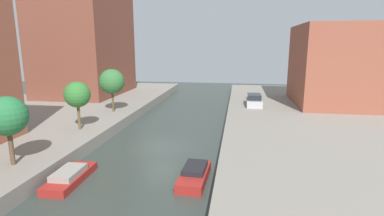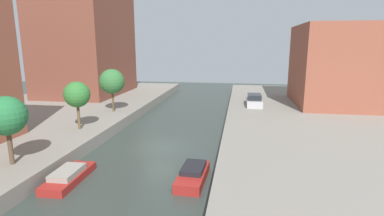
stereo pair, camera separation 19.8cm
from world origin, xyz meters
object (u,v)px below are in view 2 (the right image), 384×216
parked_car (254,101)px  moored_boat_right_2 (193,175)px  street_tree_3 (112,82)px  moored_boat_left_2 (69,176)px  street_tree_1 (6,116)px  street_tree_2 (77,95)px  apartment_tower_far (83,2)px  low_block_right (340,65)px

parked_car → moored_boat_right_2: bearing=-102.9°
street_tree_3 → moored_boat_left_2: 15.64m
street_tree_1 → moored_boat_left_2: (3.52, 0.24, -3.68)m
street_tree_2 → moored_boat_left_2: (3.52, -7.62, -3.67)m
street_tree_3 → street_tree_1: bearing=-90.0°
street_tree_2 → moored_boat_right_2: (10.96, -6.28, -3.63)m
apartment_tower_far → street_tree_1: bearing=-71.6°
street_tree_3 → parked_car: 16.61m
moored_boat_left_2 → street_tree_2: bearing=114.8°
parked_car → moored_boat_right_2: (-4.37, -19.15, -1.21)m
parked_car → street_tree_2: bearing=-140.0°
street_tree_1 → street_tree_3: (-0.00, 14.97, 0.25)m
street_tree_1 → moored_boat_right_2: street_tree_1 is taller
apartment_tower_far → street_tree_3: (8.65, -11.00, -9.79)m
street_tree_1 → street_tree_3: bearing=90.0°
street_tree_1 → parked_car: size_ratio=1.01×
street_tree_3 → moored_boat_left_2: (3.52, -14.72, -3.93)m
street_tree_2 → moored_boat_right_2: size_ratio=1.04×
apartment_tower_far → street_tree_3: apartment_tower_far is taller
street_tree_1 → moored_boat_right_2: 11.66m
apartment_tower_far → moored_boat_right_2: 34.15m
apartment_tower_far → street_tree_1: (8.65, -25.96, -10.04)m
low_block_right → parked_car: size_ratio=2.82×
low_block_right → street_tree_1: (-25.35, -23.34, -1.72)m
apartment_tower_far → parked_car: size_ratio=6.21×
low_block_right → moored_boat_right_2: bearing=-123.5°
street_tree_3 → moored_boat_left_2: size_ratio=1.10×
apartment_tower_far → moored_boat_right_2: size_ratio=6.59×
low_block_right → street_tree_3: bearing=-161.7°
moored_boat_right_2 → low_block_right: bearing=56.5°
apartment_tower_far → parked_car: bearing=-12.3°
parked_car → apartment_tower_far: bearing=167.7°
moored_boat_right_2 → street_tree_3: bearing=129.3°
parked_car → moored_boat_left_2: size_ratio=1.00×
street_tree_2 → parked_car: street_tree_2 is taller
street_tree_1 → moored_boat_left_2: size_ratio=1.00×
low_block_right → moored_boat_left_2: (-21.83, -23.10, -5.40)m
low_block_right → street_tree_3: (-25.35, -8.37, -1.47)m
street_tree_1 → parked_car: bearing=53.5°
parked_car → moored_boat_left_2: 23.69m
apartment_tower_far → street_tree_3: 17.08m
apartment_tower_far → moored_boat_left_2: (12.17, -25.72, -13.72)m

